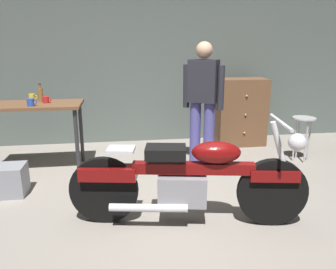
{
  "coord_description": "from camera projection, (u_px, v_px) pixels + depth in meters",
  "views": [
    {
      "loc": [
        -0.5,
        -2.84,
        1.62
      ],
      "look_at": [
        0.03,
        0.7,
        0.65
      ],
      "focal_mm": 35.31,
      "sensor_mm": 36.0,
      "label": 1
    }
  ],
  "objects": [
    {
      "name": "mug_blue_enamel",
      "position": [
        31.0,
        102.0,
        4.03
      ],
      "size": [
        0.12,
        0.09,
        0.09
      ],
      "color": "#2D51AD",
      "rests_on": "workbench"
    },
    {
      "name": "wooden_dresser",
      "position": [
        240.0,
        112.0,
        5.47
      ],
      "size": [
        0.8,
        0.47,
        1.1
      ],
      "color": "brown",
      "rests_on": "ground_plane"
    },
    {
      "name": "mug_yellow_tall",
      "position": [
        32.0,
        97.0,
        4.41
      ],
      "size": [
        0.11,
        0.08,
        0.09
      ],
      "color": "yellow",
      "rests_on": "workbench"
    },
    {
      "name": "shop_stool",
      "position": [
        303.0,
        127.0,
        4.67
      ],
      "size": [
        0.32,
        0.32,
        0.64
      ],
      "color": "#B2B2B7",
      "rests_on": "ground_plane"
    },
    {
      "name": "back_wall",
      "position": [
        148.0,
        50.0,
        5.48
      ],
      "size": [
        8.0,
        0.12,
        3.1
      ],
      "primitive_type": "cube",
      "color": "#56605B",
      "rests_on": "ground_plane"
    },
    {
      "name": "bottle",
      "position": [
        41.0,
        95.0,
        4.31
      ],
      "size": [
        0.06,
        0.06,
        0.24
      ],
      "color": "olive",
      "rests_on": "workbench"
    },
    {
      "name": "ground_plane",
      "position": [
        176.0,
        218.0,
        3.21
      ],
      "size": [
        12.0,
        12.0,
        0.0
      ],
      "primitive_type": "plane",
      "color": "gray"
    },
    {
      "name": "mug_red_diner",
      "position": [
        46.0,
        100.0,
        4.24
      ],
      "size": [
        0.11,
        0.08,
        0.09
      ],
      "color": "red",
      "rests_on": "workbench"
    },
    {
      "name": "person_standing",
      "position": [
        203.0,
        99.0,
        4.45
      ],
      "size": [
        0.5,
        0.39,
        1.67
      ],
      "rotation": [
        0.0,
        0.0,
        2.58
      ],
      "color": "#4D4B92",
      "rests_on": "ground_plane"
    },
    {
      "name": "storage_bin",
      "position": [
        5.0,
        180.0,
        3.66
      ],
      "size": [
        0.44,
        0.32,
        0.34
      ],
      "primitive_type": "cube",
      "color": "gray",
      "rests_on": "ground_plane"
    },
    {
      "name": "workbench",
      "position": [
        30.0,
        112.0,
        4.24
      ],
      "size": [
        1.3,
        0.64,
        0.9
      ],
      "color": "brown",
      "rests_on": "ground_plane"
    },
    {
      "name": "motorcycle",
      "position": [
        189.0,
        178.0,
        3.0
      ],
      "size": [
        2.17,
        0.7,
        1.0
      ],
      "rotation": [
        0.0,
        0.0,
        -0.18
      ],
      "color": "black",
      "rests_on": "ground_plane"
    }
  ]
}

